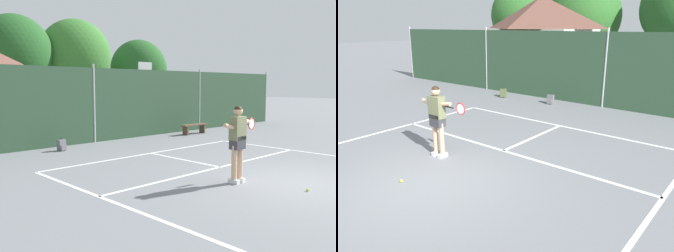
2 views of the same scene
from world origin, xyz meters
TOP-DOWN VIEW (x-y plane):
  - ground_plane at (0.00, 0.00)m, footprint 120.00×120.00m
  - court_markings at (0.00, 0.65)m, footprint 8.30×11.10m
  - chainlink_fence at (0.00, 9.00)m, footprint 26.09×0.09m
  - clubhouse_building at (-5.14, 12.07)m, footprint 5.53×4.38m
  - treeline_backdrop at (-0.86, 18.07)m, footprint 25.59×4.64m
  - tennis_player at (-1.05, 1.14)m, footprint 1.43×0.27m
  - tennis_ball at (-0.54, -0.39)m, footprint 0.07×0.07m
  - backpack_olive at (-4.46, 7.89)m, footprint 0.33×0.32m
  - backpack_grey at (-1.97, 8.08)m, footprint 0.31×0.28m

SIDE VIEW (x-z plane):
  - ground_plane at x=0.00m, z-range 0.00..0.00m
  - court_markings at x=0.00m, z-range 0.00..0.01m
  - tennis_ball at x=-0.54m, z-range 0.00..0.07m
  - backpack_olive at x=-4.46m, z-range -0.04..0.42m
  - backpack_grey at x=-1.97m, z-range -0.04..0.42m
  - tennis_player at x=-1.05m, z-range 0.18..2.04m
  - chainlink_fence at x=0.00m, z-range -0.07..3.12m
  - clubhouse_building at x=-5.14m, z-range 0.09..4.90m
  - treeline_backdrop at x=-0.86m, z-range 0.64..7.30m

